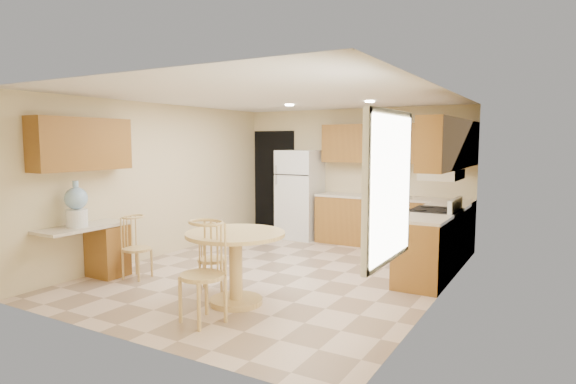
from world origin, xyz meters
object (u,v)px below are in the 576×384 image
Objects in this scene: chair_table_a at (208,252)px; chair_table_b at (196,265)px; refrigerator at (300,194)px; stove at (434,240)px; water_crock at (76,206)px; chair_desk at (132,242)px; dining_table at (236,257)px.

chair_table_a is 1.11m from chair_table_b.
refrigerator reaches higher than stove.
water_crock reaches higher than stove.
refrigerator is at bearing 160.77° from chair_table_a.
refrigerator reaches higher than chair_desk.
refrigerator is at bearing 75.92° from water_crock.
dining_table is at bearing -71.82° from chair_table_b.
water_crock reaches higher than chair_table_a.
water_crock is (-0.45, -0.50, 0.52)m from chair_desk.
stove is 3.26m from chair_table_a.
stove is 0.95× the size of dining_table.
water_crock reaches higher than chair_table_b.
chair_table_a is (0.66, -3.61, -0.35)m from refrigerator.
chair_desk is at bearing -99.25° from refrigerator.
chair_desk is at bearing -116.29° from chair_table_a.
stove is at bearing 107.56° from chair_table_a.
dining_table is (-1.66, -2.56, 0.09)m from stove.
refrigerator reaches higher than chair_table_b.
chair_table_b is (0.05, -0.75, 0.09)m from dining_table.
stove is 1.80× the size of water_crock.
dining_table is at bearing -72.22° from refrigerator.
chair_table_a is at bearing 18.61° from water_crock.
chair_table_b reaches higher than dining_table.
chair_table_a is 1.38× the size of water_crock.
refrigerator is 3.15m from stove.
chair_table_b is (-1.61, -3.31, 0.17)m from stove.
chair_desk is (-1.86, 0.85, -0.12)m from chair_table_b.
chair_table_b is (0.60, -0.92, 0.13)m from chair_table_a.
refrigerator is 4.71m from chair_table_b.
water_crock is at bearing -101.01° from chair_table_a.
chair_desk is 0.85m from water_crock.
dining_table is 1.81m from chair_desk.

